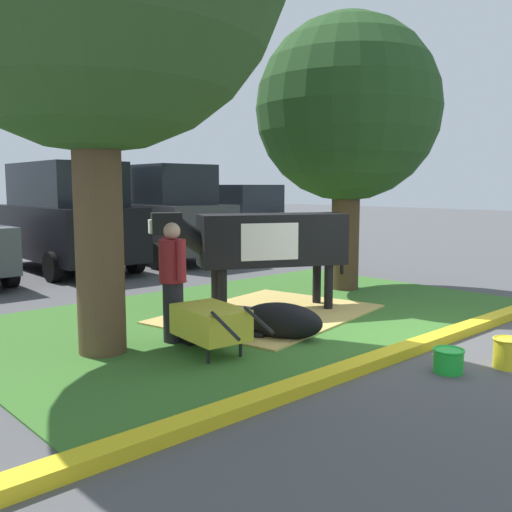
{
  "coord_description": "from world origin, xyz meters",
  "views": [
    {
      "loc": [
        -6.41,
        -4.01,
        1.98
      ],
      "look_at": [
        -0.47,
        2.45,
        0.9
      ],
      "focal_mm": 39.88,
      "sensor_mm": 36.0,
      "label": 1
    }
  ],
  "objects": [
    {
      "name": "shade_tree_right",
      "position": [
        2.16,
        2.79,
        3.38
      ],
      "size": [
        3.42,
        3.42,
        5.12
      ],
      "color": "#4C3823",
      "rests_on": "ground"
    },
    {
      "name": "cow_holstein",
      "position": [
        -0.31,
        2.4,
        1.13
      ],
      "size": [
        2.94,
        1.77,
        1.59
      ],
      "color": "black",
      "rests_on": "ground"
    },
    {
      "name": "suv_dark_grey",
      "position": [
        1.94,
        8.94,
        1.27
      ],
      "size": [
        2.22,
        4.65,
        2.52
      ],
      "color": "#3D3D42",
      "rests_on": "ground"
    },
    {
      "name": "hay_bedding",
      "position": [
        -0.47,
        2.15,
        0.03
      ],
      "size": [
        3.61,
        2.98,
        0.04
      ],
      "primitive_type": "cube",
      "rotation": [
        0.0,
        0.0,
        0.2
      ],
      "color": "tan",
      "rests_on": "ground"
    },
    {
      "name": "bucket_green",
      "position": [
        -0.91,
        -1.07,
        0.14
      ],
      "size": [
        0.34,
        0.34,
        0.26
      ],
      "color": "green",
      "rests_on": "ground"
    },
    {
      "name": "ground_plane",
      "position": [
        0.0,
        0.0,
        0.0
      ],
      "size": [
        80.0,
        80.0,
        0.0
      ],
      "primitive_type": "plane",
      "color": "#4C4C4F"
    },
    {
      "name": "hatchback_white",
      "position": [
        4.7,
        8.79,
        0.98
      ],
      "size": [
        2.12,
        4.45,
        2.02
      ],
      "color": "silver",
      "rests_on": "ground"
    },
    {
      "name": "person_handler",
      "position": [
        -2.41,
        1.88,
        0.82
      ],
      "size": [
        0.34,
        0.53,
        1.53
      ],
      "color": "black",
      "rests_on": "ground"
    },
    {
      "name": "wheelbarrow",
      "position": [
        -2.4,
        1.16,
        0.39
      ],
      "size": [
        0.69,
        1.62,
        0.63
      ],
      "color": "gold",
      "rests_on": "ground"
    },
    {
      "name": "suv_black",
      "position": [
        -0.63,
        8.87,
        1.27
      ],
      "size": [
        2.22,
        4.65,
        2.52
      ],
      "color": "black",
      "rests_on": "ground"
    },
    {
      "name": "curb_yellow",
      "position": [
        -0.57,
        -0.41,
        0.06
      ],
      "size": [
        9.6,
        0.24,
        0.12
      ],
      "primitive_type": "cube",
      "color": "yellow",
      "rests_on": "ground"
    },
    {
      "name": "bucket_yellow",
      "position": [
        -0.29,
        -1.43,
        0.17
      ],
      "size": [
        0.32,
        0.32,
        0.33
      ],
      "color": "yellow",
      "rests_on": "ground"
    },
    {
      "name": "calf_lying",
      "position": [
        -1.29,
        1.11,
        0.24
      ],
      "size": [
        0.89,
        1.32,
        0.48
      ],
      "color": "black",
      "rests_on": "ground"
    },
    {
      "name": "grass_island",
      "position": [
        -0.57,
        2.34,
        0.01
      ],
      "size": [
        8.4,
        5.19,
        0.02
      ],
      "primitive_type": "cube",
      "color": "#386B28",
      "rests_on": "ground"
    }
  ]
}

